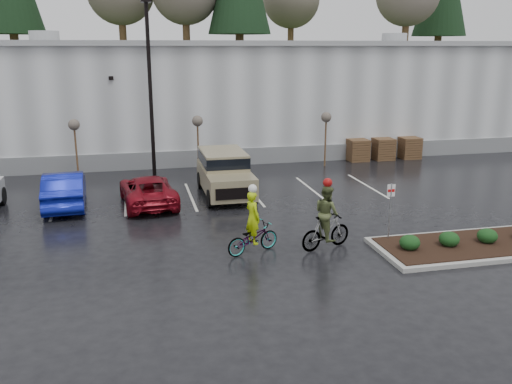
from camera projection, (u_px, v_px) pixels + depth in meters
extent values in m
plane|color=black|center=(289.00, 253.00, 18.65)|extent=(120.00, 120.00, 0.00)
cube|color=#A5A8AA|center=(203.00, 95.00, 38.44)|extent=(60.00, 15.00, 7.00)
cube|color=slate|center=(221.00, 157.00, 32.12)|extent=(60.00, 0.12, 1.00)
cube|color=#999B9E|center=(202.00, 44.00, 37.51)|extent=(60.50, 15.50, 0.30)
cube|color=#273C19|center=(176.00, 82.00, 60.22)|extent=(80.00, 25.00, 6.00)
cylinder|color=black|center=(151.00, 94.00, 27.91)|extent=(0.20, 0.20, 9.00)
cube|color=black|center=(146.00, 0.00, 26.71)|extent=(0.50, 1.00, 0.25)
cylinder|color=#48331D|center=(76.00, 153.00, 28.80)|extent=(0.10, 0.10, 2.80)
sphere|color=#534842|center=(74.00, 125.00, 28.40)|extent=(0.60, 0.60, 0.60)
cylinder|color=#48331D|center=(198.00, 148.00, 30.19)|extent=(0.10, 0.10, 2.80)
sphere|color=#534842|center=(197.00, 121.00, 29.80)|extent=(0.60, 0.60, 0.60)
cylinder|color=#48331D|center=(325.00, 143.00, 31.81)|extent=(0.10, 0.10, 2.80)
sphere|color=#534842|center=(326.00, 117.00, 31.42)|extent=(0.60, 0.60, 0.60)
cube|color=#48331D|center=(358.00, 150.00, 33.47)|extent=(1.20, 1.20, 1.35)
cube|color=#48331D|center=(383.00, 149.00, 33.84)|extent=(1.20, 1.20, 1.35)
cube|color=#48331D|center=(409.00, 148.00, 34.23)|extent=(1.20, 1.20, 1.35)
cube|color=gray|center=(486.00, 245.00, 19.19)|extent=(8.00, 3.00, 0.15)
cube|color=black|center=(487.00, 242.00, 19.17)|extent=(7.60, 2.60, 0.04)
ellipsoid|color=black|center=(410.00, 242.00, 18.46)|extent=(0.70, 0.70, 0.52)
ellipsoid|color=black|center=(449.00, 239.00, 18.78)|extent=(0.70, 0.70, 0.52)
ellipsoid|color=black|center=(487.00, 236.00, 19.10)|extent=(0.70, 0.70, 0.52)
cylinder|color=gray|center=(390.00, 213.00, 19.36)|extent=(0.05, 0.05, 2.20)
cube|color=white|center=(391.00, 190.00, 19.14)|extent=(0.30, 0.02, 0.45)
cube|color=red|center=(391.00, 191.00, 19.13)|extent=(0.26, 0.02, 0.10)
imported|color=navy|center=(65.00, 189.00, 23.84)|extent=(1.98, 4.91, 1.59)
imported|color=maroon|center=(148.00, 190.00, 24.18)|extent=(2.65, 4.95, 1.32)
imported|color=#3F3F44|center=(253.00, 238.00, 18.54)|extent=(2.12, 1.38, 1.05)
imported|color=#A6C90B|center=(253.00, 217.00, 18.35)|extent=(0.65, 0.78, 1.84)
sphere|color=silver|center=(253.00, 189.00, 18.09)|extent=(0.30, 0.30, 0.30)
imported|color=#3F3F44|center=(326.00, 232.00, 18.90)|extent=(2.04, 1.15, 1.23)
imported|color=#49532C|center=(327.00, 213.00, 18.72)|extent=(0.78, 1.05, 1.93)
sphere|color=#990C0C|center=(328.00, 183.00, 18.44)|extent=(0.32, 0.32, 0.32)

